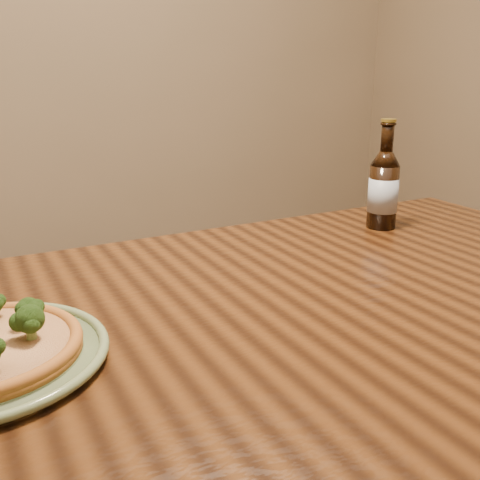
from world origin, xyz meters
name	(u,v)px	position (x,y,z in m)	size (l,w,h in m)	color
table	(279,352)	(0.00, 0.10, 0.66)	(1.60, 0.90, 0.75)	#3E210D
beer_bottle	(383,188)	(0.45, 0.37, 0.85)	(0.07, 0.07, 0.26)	black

